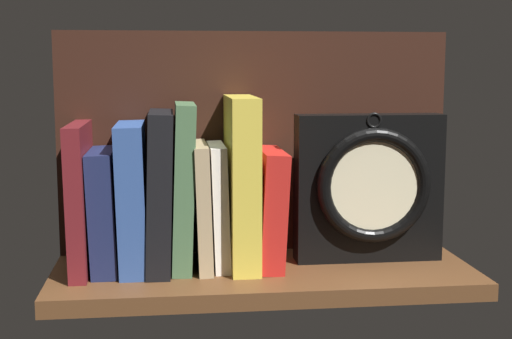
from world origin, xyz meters
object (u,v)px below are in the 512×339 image
object	(u,v)px
book_blue_modern	(133,197)
book_yellow_seinlanguage	(242,182)
book_green_romantic	(183,186)
framed_clock	(370,187)
book_maroon_dawkins	(81,198)
book_black_skeptic	(160,190)
book_white_catcher	(219,205)
book_tan_shortstories	(202,205)
book_red_requiem	(269,207)
book_navy_bierce	(105,210)

from	to	relation	value
book_blue_modern	book_yellow_seinlanguage	bearing A→B (deg)	0.00
book_green_romantic	framed_clock	world-z (taller)	book_green_romantic
book_maroon_dawkins	book_blue_modern	size ratio (longest dim) A/B	1.00
framed_clock	book_black_skeptic	bearing A→B (deg)	179.99
book_black_skeptic	framed_clock	xyz separation A→B (cm)	(32.23, -0.01, -0.14)
book_green_romantic	book_white_catcher	world-z (taller)	book_green_romantic
book_blue_modern	book_tan_shortstories	world-z (taller)	book_blue_modern
book_tan_shortstories	book_white_catcher	world-z (taller)	book_tan_shortstories
book_red_requiem	framed_clock	size ratio (longest dim) A/B	0.76
book_maroon_dawkins	book_black_skeptic	distance (cm)	11.67
book_green_romantic	book_tan_shortstories	bearing A→B (deg)	0.00
book_navy_bierce	book_black_skeptic	distance (cm)	8.69
book_green_romantic	book_yellow_seinlanguage	world-z (taller)	book_yellow_seinlanguage
book_navy_bierce	framed_clock	size ratio (longest dim) A/B	0.77
book_maroon_dawkins	book_white_catcher	bearing A→B (deg)	0.00
book_black_skeptic	book_tan_shortstories	xyz separation A→B (cm)	(6.28, 0.00, -2.40)
book_green_romantic	framed_clock	size ratio (longest dim) A/B	1.06
book_yellow_seinlanguage	book_red_requiem	world-z (taller)	book_yellow_seinlanguage
book_yellow_seinlanguage	framed_clock	xyz separation A→B (cm)	(19.91, -0.01, -1.22)
book_black_skeptic	framed_clock	world-z (taller)	book_black_skeptic
book_maroon_dawkins	book_yellow_seinlanguage	size ratio (longest dim) A/B	0.85
book_white_catcher	framed_clock	xyz separation A→B (cm)	(23.45, -0.01, 2.35)
book_yellow_seinlanguage	framed_clock	world-z (taller)	book_yellow_seinlanguage
book_navy_bierce	book_red_requiem	size ratio (longest dim) A/B	1.02
book_white_catcher	book_red_requiem	xyz separation A→B (cm)	(7.72, 0.00, -0.48)
book_tan_shortstories	book_red_requiem	world-z (taller)	book_tan_shortstories
book_navy_bierce	book_white_catcher	world-z (taller)	book_white_catcher
book_blue_modern	book_tan_shortstories	size ratio (longest dim) A/B	1.16
book_white_catcher	framed_clock	world-z (taller)	framed_clock
book_tan_shortstories	book_red_requiem	xyz separation A→B (cm)	(10.22, 0.00, -0.57)
book_maroon_dawkins	book_tan_shortstories	bearing A→B (deg)	0.00
book_tan_shortstories	book_blue_modern	bearing A→B (deg)	180.00
book_tan_shortstories	framed_clock	bearing A→B (deg)	-0.02
book_blue_modern	book_black_skeptic	world-z (taller)	book_black_skeptic
book_green_romantic	framed_clock	bearing A→B (deg)	-0.01
book_navy_bierce	book_red_requiem	bearing A→B (deg)	0.00
book_white_catcher	book_yellow_seinlanguage	world-z (taller)	book_yellow_seinlanguage
book_blue_modern	book_tan_shortstories	xyz separation A→B (cm)	(10.33, 0.00, -1.52)
book_blue_modern	book_white_catcher	size ratio (longest dim) A/B	1.17
book_black_skeptic	book_red_requiem	xyz separation A→B (cm)	(16.50, 0.00, -2.97)
book_black_skeptic	book_red_requiem	distance (cm)	16.77
book_yellow_seinlanguage	book_black_skeptic	bearing A→B (deg)	180.00
book_green_romantic	book_tan_shortstories	distance (cm)	4.09
book_navy_bierce	book_tan_shortstories	xyz separation A→B (cm)	(14.50, 0.00, 0.42)
book_black_skeptic	book_red_requiem	size ratio (longest dim) A/B	1.34
book_tan_shortstories	framed_clock	size ratio (longest dim) A/B	0.80
book_navy_bierce	book_yellow_seinlanguage	size ratio (longest dim) A/B	0.70
book_black_skeptic	book_green_romantic	xyz separation A→B (cm)	(3.49, 0.00, 0.59)
book_blue_modern	book_black_skeptic	size ratio (longest dim) A/B	0.93
book_maroon_dawkins	book_black_skeptic	xyz separation A→B (cm)	(11.64, 0.00, 0.84)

